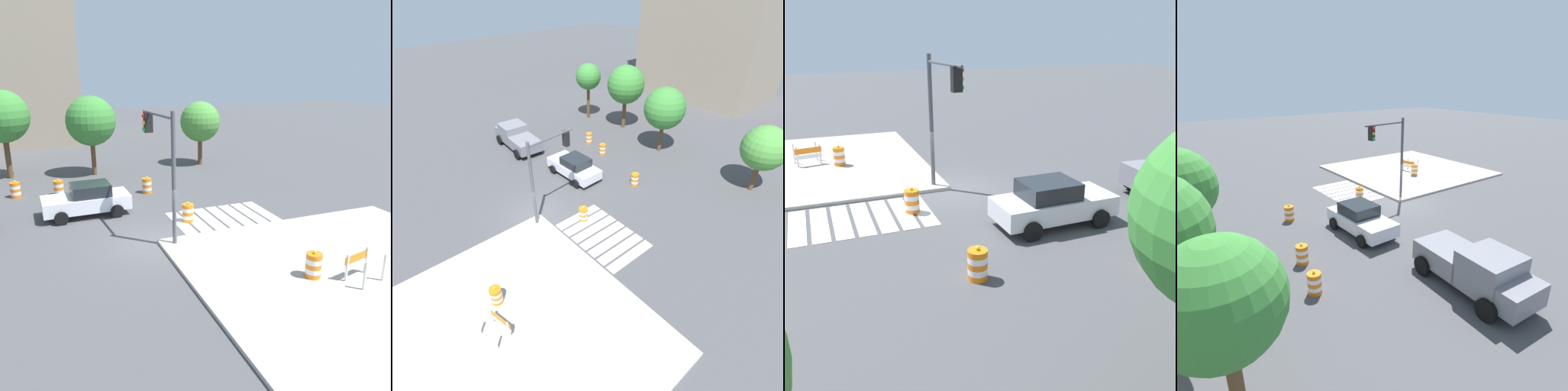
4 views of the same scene
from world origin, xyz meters
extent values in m
plane|color=#474749|center=(0.00, 0.00, 0.00)|extent=(120.00, 120.00, 0.00)
cube|color=#ADA89E|center=(6.00, -6.00, 0.07)|extent=(12.00, 12.00, 0.15)
cube|color=silver|center=(1.75, 1.80, 0.01)|extent=(0.60, 3.20, 0.02)
cube|color=silver|center=(2.50, 1.80, 0.01)|extent=(0.60, 3.20, 0.02)
cube|color=silver|center=(3.25, 1.80, 0.01)|extent=(0.60, 3.20, 0.02)
cube|color=silver|center=(4.00, 1.80, 0.01)|extent=(0.60, 3.20, 0.02)
cube|color=silver|center=(4.75, 1.80, 0.01)|extent=(0.60, 3.20, 0.02)
cube|color=silver|center=(5.50, 1.80, 0.01)|extent=(0.60, 3.20, 0.02)
cube|color=silver|center=(6.25, 1.80, 0.01)|extent=(0.60, 3.20, 0.02)
cube|color=silver|center=(-2.32, 4.71, 0.68)|extent=(4.35, 1.95, 0.70)
cube|color=#1E2328|center=(-2.07, 4.72, 1.33)|extent=(1.94, 1.65, 0.60)
cylinder|color=black|center=(-3.64, 3.72, 0.33)|extent=(0.67, 0.26, 0.66)
cylinder|color=black|center=(-3.69, 5.62, 0.33)|extent=(0.67, 0.26, 0.66)
cylinder|color=black|center=(-0.94, 3.79, 0.33)|extent=(0.67, 0.26, 0.66)
cylinder|color=black|center=(-0.99, 5.69, 0.33)|extent=(0.67, 0.26, 0.66)
cube|color=slate|center=(-7.81, 3.85, 0.87)|extent=(2.63, 2.17, 0.90)
cube|color=slate|center=(-9.90, 3.99, 1.17)|extent=(2.03, 2.13, 1.50)
cube|color=slate|center=(-11.00, 4.07, 0.87)|extent=(1.53, 1.99, 0.90)
cylinder|color=black|center=(-10.77, 3.03, 0.42)|extent=(0.86, 0.36, 0.84)
cylinder|color=black|center=(-10.63, 5.06, 0.42)|extent=(0.86, 0.36, 0.84)
cylinder|color=black|center=(-7.38, 2.80, 0.42)|extent=(0.86, 0.36, 0.84)
cylinder|color=black|center=(-7.24, 4.83, 0.42)|extent=(0.86, 0.36, 0.84)
cylinder|color=orange|center=(2.13, 1.88, 0.09)|extent=(0.56, 0.56, 0.18)
cylinder|color=white|center=(2.13, 1.88, 0.27)|extent=(0.56, 0.56, 0.18)
cylinder|color=orange|center=(2.13, 1.88, 0.45)|extent=(0.56, 0.56, 0.18)
cylinder|color=white|center=(2.13, 1.88, 0.63)|extent=(0.56, 0.56, 0.18)
cylinder|color=orange|center=(2.13, 1.88, 0.81)|extent=(0.56, 0.56, 0.18)
sphere|color=yellow|center=(2.13, 1.88, 0.96)|extent=(0.12, 0.12, 0.12)
cylinder|color=orange|center=(1.57, 7.29, 0.09)|extent=(0.56, 0.56, 0.18)
cylinder|color=white|center=(1.57, 7.29, 0.27)|extent=(0.56, 0.56, 0.18)
cylinder|color=orange|center=(1.57, 7.29, 0.45)|extent=(0.56, 0.56, 0.18)
cylinder|color=white|center=(1.57, 7.29, 0.63)|extent=(0.56, 0.56, 0.18)
cylinder|color=orange|center=(1.57, 7.29, 0.81)|extent=(0.56, 0.56, 0.18)
sphere|color=yellow|center=(1.57, 7.29, 0.96)|extent=(0.12, 0.12, 0.12)
cylinder|color=orange|center=(-3.39, 8.70, 0.09)|extent=(0.56, 0.56, 0.18)
cylinder|color=white|center=(-3.39, 8.70, 0.27)|extent=(0.56, 0.56, 0.18)
cylinder|color=orange|center=(-3.39, 8.70, 0.45)|extent=(0.56, 0.56, 0.18)
cylinder|color=white|center=(-3.39, 8.70, 0.63)|extent=(0.56, 0.56, 0.18)
cylinder|color=orange|center=(-3.39, 8.70, 0.81)|extent=(0.56, 0.56, 0.18)
sphere|color=yellow|center=(-3.39, 8.70, 0.96)|extent=(0.12, 0.12, 0.12)
cylinder|color=orange|center=(-5.74, 9.23, 0.09)|extent=(0.56, 0.56, 0.18)
cylinder|color=white|center=(-5.74, 9.23, 0.27)|extent=(0.56, 0.56, 0.18)
cylinder|color=orange|center=(-5.74, 9.23, 0.45)|extent=(0.56, 0.56, 0.18)
cylinder|color=white|center=(-5.74, 9.23, 0.63)|extent=(0.56, 0.56, 0.18)
cylinder|color=orange|center=(-5.74, 9.23, 0.81)|extent=(0.56, 0.56, 0.18)
sphere|color=yellow|center=(-5.74, 9.23, 0.96)|extent=(0.12, 0.12, 0.12)
cylinder|color=orange|center=(4.17, -5.19, 0.24)|extent=(0.56, 0.56, 0.18)
cylinder|color=white|center=(4.17, -5.19, 0.42)|extent=(0.56, 0.56, 0.18)
cylinder|color=orange|center=(4.17, -5.19, 0.60)|extent=(0.56, 0.56, 0.18)
cylinder|color=white|center=(4.17, -5.19, 0.78)|extent=(0.56, 0.56, 0.18)
cylinder|color=orange|center=(4.17, -5.19, 0.96)|extent=(0.56, 0.56, 0.18)
sphere|color=yellow|center=(4.17, -5.19, 1.11)|extent=(0.12, 0.12, 0.12)
cube|color=silver|center=(5.05, -5.87, 0.65)|extent=(0.08, 0.08, 1.00)
cube|color=silver|center=(5.20, -6.55, 0.65)|extent=(0.08, 0.08, 1.00)
cube|color=silver|center=(6.12, -5.63, 0.65)|extent=(0.08, 0.08, 1.00)
cube|color=silver|center=(6.27, -6.32, 0.65)|extent=(0.08, 0.08, 1.00)
cube|color=orange|center=(5.58, -5.73, 0.90)|extent=(1.28, 0.32, 0.28)
cube|color=white|center=(5.58, -5.73, 0.60)|extent=(1.28, 0.32, 0.20)
cylinder|color=#4C4C51|center=(0.60, -0.60, 2.90)|extent=(0.18, 0.18, 5.50)
cylinder|color=#4C4C51|center=(0.45, 0.99, 5.35)|extent=(0.41, 3.20, 0.12)
cube|color=black|center=(0.35, 2.11, 4.90)|extent=(0.38, 0.31, 0.90)
sphere|color=red|center=(0.16, 2.09, 5.20)|extent=(0.20, 0.20, 0.20)
sphere|color=#F2A514|center=(0.16, 2.09, 4.90)|extent=(0.20, 0.20, 0.20)
sphere|color=green|center=(0.16, 2.09, 4.60)|extent=(0.20, 0.20, 0.20)
cylinder|color=brown|center=(-0.68, 12.90, 1.29)|extent=(0.32, 0.32, 2.58)
sphere|color=#387F33|center=(-0.68, 12.90, 3.75)|extent=(3.36, 3.36, 3.36)
cylinder|color=brown|center=(7.44, 13.14, 1.12)|extent=(0.33, 0.33, 2.24)
sphere|color=#478C38|center=(7.44, 13.14, 3.29)|extent=(3.02, 3.02, 3.02)
cylinder|color=brown|center=(-10.28, 13.10, 1.66)|extent=(0.31, 0.31, 3.32)
sphere|color=#387F33|center=(-10.28, 13.10, 4.19)|extent=(2.48, 2.48, 2.48)
cylinder|color=brown|center=(-6.15, 14.10, 1.47)|extent=(0.37, 0.37, 2.95)
sphere|color=#387F33|center=(-6.15, 14.10, 4.15)|extent=(3.44, 3.44, 3.44)
camera|label=1|loc=(-4.54, -15.74, 7.27)|focal=37.76mm
camera|label=2|loc=(13.98, -8.04, 13.13)|focal=29.24mm
camera|label=3|loc=(5.47, 17.42, 6.53)|focal=40.97mm
camera|label=4|loc=(-15.88, 13.74, 7.95)|focal=29.92mm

